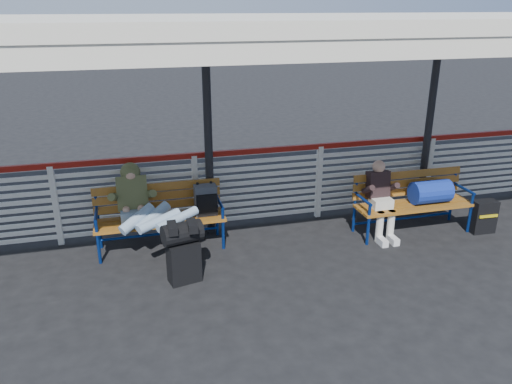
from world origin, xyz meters
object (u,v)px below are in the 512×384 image
object	(u,v)px
bench_right	(421,194)
suitcase_side	(483,217)
traveler_man	(150,212)
companion_person	(381,199)
bench_left	(172,208)
luggage_stack	(183,250)

from	to	relation	value
bench_right	suitcase_side	world-z (taller)	bench_right
traveler_man	companion_person	xyz separation A→B (m)	(3.35, -0.10, -0.10)
traveler_man	suitcase_side	world-z (taller)	traveler_man
traveler_man	bench_left	bearing A→B (deg)	46.78
traveler_man	companion_person	world-z (taller)	traveler_man
bench_left	bench_right	distance (m)	3.73
bench_right	traveler_man	size ratio (longest dim) A/B	1.10
traveler_man	luggage_stack	bearing A→B (deg)	-63.30
luggage_stack	companion_person	size ratio (longest dim) A/B	0.70
bench_left	companion_person	xyz separation A→B (m)	(3.02, -0.45, 0.01)
bench_right	traveler_man	xyz separation A→B (m)	(-4.03, 0.09, 0.10)
bench_left	traveler_man	xyz separation A→B (m)	(-0.33, -0.35, 0.11)
bench_left	suitcase_side	xyz separation A→B (m)	(4.62, -0.74, -0.33)
bench_left	bench_right	bearing A→B (deg)	-6.79
traveler_man	suitcase_side	distance (m)	4.98
luggage_stack	companion_person	xyz separation A→B (m)	(3.00, 0.59, 0.16)
companion_person	suitcase_side	distance (m)	1.66
luggage_stack	traveler_man	world-z (taller)	traveler_man
luggage_stack	bench_right	xyz separation A→B (m)	(3.68, 0.59, 0.16)
luggage_stack	bench_right	size ratio (longest dim) A/B	0.45
companion_person	suitcase_side	size ratio (longest dim) A/B	2.24
luggage_stack	companion_person	distance (m)	3.06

